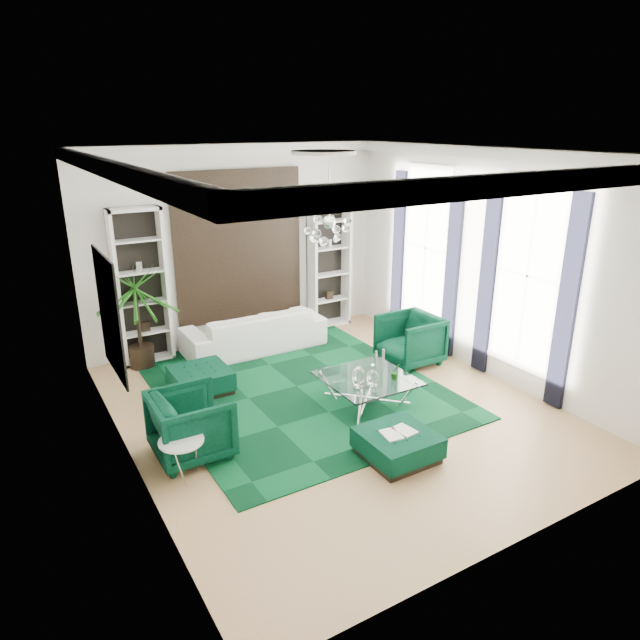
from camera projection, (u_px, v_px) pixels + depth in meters
floor at (333, 408)px, 8.78m from camera, size 6.00×7.00×0.02m
ceiling at (335, 150)px, 7.52m from camera, size 6.00×7.00×0.02m
wall_back at (238, 246)px, 11.00m from camera, size 6.00×0.02×3.80m
wall_front at (534, 380)px, 5.30m from camera, size 6.00×0.02×3.80m
wall_left at (117, 326)px, 6.70m from camera, size 0.02×7.00×3.80m
wall_right at (486, 264)px, 9.60m from camera, size 0.02×7.00×3.80m
crown_molding at (335, 159)px, 7.55m from camera, size 6.00×7.00×0.18m
ceiling_medallion at (324, 153)px, 7.77m from camera, size 0.90×0.90×0.05m
tapestry at (239, 246)px, 10.96m from camera, size 2.50×0.06×2.80m
shelving_left at (141, 287)px, 10.06m from camera, size 0.90×0.38×2.80m
shelving_right at (329, 261)px, 11.94m from camera, size 0.90×0.38×2.80m
painting at (111, 315)px, 7.22m from camera, size 0.04×1.30×1.60m
window_near at (528, 276)px, 8.85m from camera, size 0.03×1.10×2.90m
curtain_near_a at (567, 305)px, 8.29m from camera, size 0.07×0.30×3.25m
curtain_near_b at (487, 280)px, 9.55m from camera, size 0.07×0.30×3.25m
window_far at (426, 248)px, 10.80m from camera, size 0.03×1.10×2.90m
curtain_far_a at (452, 270)px, 10.24m from camera, size 0.07×0.30×3.25m
curtain_far_b at (398, 253)px, 11.50m from camera, size 0.07×0.30×3.25m
rug at (296, 387)px, 9.46m from camera, size 4.20×5.00×0.02m
sofa at (254, 330)px, 10.91m from camera, size 2.68×1.05×0.78m
armchair_left at (191, 425)px, 7.41m from camera, size 0.98×0.95×0.89m
armchair_right at (410, 340)px, 10.27m from camera, size 0.99×0.96×0.90m
coffee_table at (367, 390)px, 8.84m from camera, size 1.30×1.30×0.45m
ottoman_side at (201, 380)px, 9.25m from camera, size 0.89×0.89×0.39m
ottoman_front at (397, 445)px, 7.43m from camera, size 0.90×0.90×0.36m
book at (398, 432)px, 7.36m from camera, size 0.45×0.30×0.03m
side_table at (183, 460)px, 6.96m from camera, size 0.55×0.55×0.53m
palm at (136, 303)px, 9.87m from camera, size 1.49×1.49×2.38m
chandelier at (329, 222)px, 7.90m from camera, size 0.73×0.73×0.66m
table_plant at (395, 371)px, 8.66m from camera, size 0.15×0.12×0.26m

